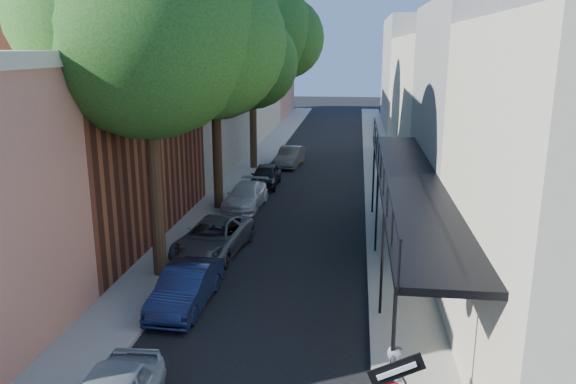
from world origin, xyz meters
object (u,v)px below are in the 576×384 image
(parked_car_f, at_px, (290,156))
(oak_mid, at_px, (224,54))
(oak_far, at_px, (260,31))
(parked_car_c, at_px, (213,238))
(parked_car_e, at_px, (266,176))
(oak_near, at_px, (163,30))
(parked_car_b, at_px, (186,288))
(parked_car_d, at_px, (246,196))

(parked_car_f, bearing_deg, oak_mid, -94.42)
(oak_far, xyz_separation_m, parked_car_c, (0.75, -14.95, -7.64))
(parked_car_e, bearing_deg, parked_car_f, 82.68)
(oak_near, xyz_separation_m, parked_car_f, (1.70, 17.97, -7.26))
(oak_far, distance_m, parked_car_c, 16.81)
(oak_far, bearing_deg, oak_near, -90.04)
(parked_car_c, relative_size, parked_car_f, 1.20)
(oak_near, bearing_deg, oak_mid, 90.37)
(oak_far, relative_size, parked_car_e, 3.38)
(parked_car_b, relative_size, parked_car_e, 1.04)
(oak_far, bearing_deg, parked_car_d, -85.11)
(parked_car_c, xyz_separation_m, parked_car_e, (0.25, 10.37, -0.02))
(parked_car_e, xyz_separation_m, parked_car_f, (0.68, 5.54, 0.01))
(parked_car_d, distance_m, parked_car_f, 9.83)
(parked_car_b, xyz_separation_m, parked_car_e, (-0.05, 14.72, -0.00))
(oak_mid, distance_m, oak_far, 9.12)
(oak_far, height_order, parked_car_c, oak_far)
(oak_near, height_order, parked_car_c, oak_near)
(oak_near, distance_m, parked_car_e, 14.43)
(oak_mid, xyz_separation_m, parked_car_b, (1.12, -10.27, -6.45))
(parked_car_c, bearing_deg, oak_mid, 104.09)
(parked_car_c, bearing_deg, oak_near, -104.24)
(parked_car_f, bearing_deg, oak_far, -144.88)
(parked_car_e, distance_m, parked_car_f, 5.59)
(oak_far, height_order, parked_car_e, oak_far)
(parked_car_b, xyz_separation_m, parked_car_f, (0.64, 20.27, 0.01))
(parked_car_d, bearing_deg, parked_car_e, 89.79)
(oak_far, bearing_deg, parked_car_b, -86.88)
(parked_car_b, xyz_separation_m, parked_car_d, (-0.30, 10.48, -0.03))
(oak_near, xyz_separation_m, parked_car_c, (0.77, 2.06, -7.26))
(oak_near, distance_m, parked_car_b, 7.70)
(oak_far, xyz_separation_m, parked_car_d, (0.75, -8.83, -7.69))
(oak_near, bearing_deg, parked_car_c, 69.56)
(parked_car_c, bearing_deg, oak_far, 99.10)
(parked_car_d, relative_size, parked_car_f, 1.05)
(oak_near, bearing_deg, parked_car_b, -65.15)
(oak_near, bearing_deg, oak_far, 89.96)
(parked_car_d, bearing_deg, oak_mid, -162.28)
(parked_car_c, relative_size, parked_car_e, 1.27)
(oak_near, distance_m, parked_car_c, 7.58)
(oak_near, height_order, parked_car_d, oak_near)
(oak_mid, relative_size, parked_car_c, 2.29)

